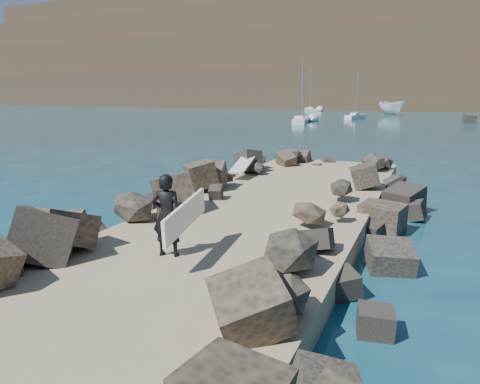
{
  "coord_description": "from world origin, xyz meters",
  "views": [
    {
      "loc": [
        4.41,
        -10.88,
        4.02
      ],
      "look_at": [
        0.0,
        -1.0,
        1.5
      ],
      "focal_mm": 32.0,
      "sensor_mm": 36.0,
      "label": 1
    }
  ],
  "objects_px": {
    "boat_imported": "(392,108)",
    "surfer_with_board": "(170,215)",
    "sailboat_b": "(356,117)",
    "surfboard_resting": "(244,165)"
  },
  "relations": [
    {
      "from": "boat_imported",
      "to": "surfer_with_board",
      "type": "relative_size",
      "value": 3.12
    },
    {
      "from": "boat_imported",
      "to": "sailboat_b",
      "type": "distance_m",
      "value": 14.69
    },
    {
      "from": "surfer_with_board",
      "to": "sailboat_b",
      "type": "xyz_separation_m",
      "value": [
        -6.26,
        62.14,
        -1.15
      ]
    },
    {
      "from": "surfboard_resting",
      "to": "surfer_with_board",
      "type": "relative_size",
      "value": 1.08
    },
    {
      "from": "surfboard_resting",
      "to": "sailboat_b",
      "type": "relative_size",
      "value": 0.35
    },
    {
      "from": "surfboard_resting",
      "to": "sailboat_b",
      "type": "bearing_deg",
      "value": 87.87
    },
    {
      "from": "boat_imported",
      "to": "sailboat_b",
      "type": "height_order",
      "value": "sailboat_b"
    },
    {
      "from": "surfboard_resting",
      "to": "surfer_with_board",
      "type": "xyz_separation_m",
      "value": [
        2.21,
        -9.0,
        0.46
      ]
    },
    {
      "from": "surfboard_resting",
      "to": "sailboat_b",
      "type": "height_order",
      "value": "sailboat_b"
    },
    {
      "from": "boat_imported",
      "to": "sailboat_b",
      "type": "xyz_separation_m",
      "value": [
        -4.06,
        -14.09,
        -0.98
      ]
    }
  ]
}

